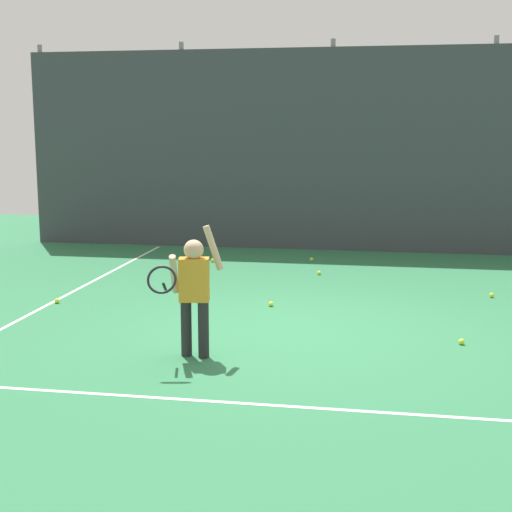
% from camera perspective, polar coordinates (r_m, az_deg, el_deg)
% --- Properties ---
extents(ground_plane, '(20.00, 20.00, 0.00)m').
position_cam_1_polar(ground_plane, '(8.50, 2.80, -5.76)').
color(ground_plane, '#2D7247').
extents(court_line_baseline, '(9.00, 0.05, 0.00)m').
position_cam_1_polar(court_line_baseline, '(6.30, 0.06, -11.45)').
color(court_line_baseline, white).
rests_on(court_line_baseline, ground).
extents(court_line_sideline, '(0.05, 9.00, 0.00)m').
position_cam_1_polar(court_line_sideline, '(10.36, -15.05, -3.22)').
color(court_line_sideline, white).
rests_on(court_line_sideline, ground).
extents(back_fence_windscreen, '(11.80, 0.08, 3.75)m').
position_cam_1_polar(back_fence_windscreen, '(13.88, 5.86, 8.15)').
color(back_fence_windscreen, '#383D42').
rests_on(back_fence_windscreen, ground).
extents(fence_post_0, '(0.09, 0.09, 3.90)m').
position_cam_1_polar(fence_post_0, '(15.46, -16.13, 8.27)').
color(fence_post_0, slate).
rests_on(fence_post_0, ground).
extents(fence_post_1, '(0.09, 0.09, 3.90)m').
position_cam_1_polar(fence_post_1, '(14.43, -5.70, 8.52)').
color(fence_post_1, slate).
rests_on(fence_post_1, ground).
extents(fence_post_2, '(0.09, 0.09, 3.90)m').
position_cam_1_polar(fence_post_2, '(13.94, 5.88, 8.47)').
color(fence_post_2, slate).
rests_on(fence_post_2, ground).
extents(fence_post_3, '(0.09, 0.09, 3.90)m').
position_cam_1_polar(fence_post_3, '(14.02, 17.79, 8.06)').
color(fence_post_3, slate).
rests_on(fence_post_3, ground).
extents(tennis_player, '(0.65, 0.65, 1.35)m').
position_cam_1_polar(tennis_player, '(7.36, -4.93, -2.43)').
color(tennis_player, '#232326').
rests_on(tennis_player, ground).
extents(tennis_ball_0, '(0.07, 0.07, 0.07)m').
position_cam_1_polar(tennis_ball_0, '(11.65, 4.93, -1.31)').
color(tennis_ball_0, '#CCE033').
rests_on(tennis_ball_0, ground).
extents(tennis_ball_1, '(0.07, 0.07, 0.07)m').
position_cam_1_polar(tennis_ball_1, '(10.57, 17.86, -2.92)').
color(tennis_ball_1, '#CCE033').
rests_on(tennis_ball_1, ground).
extents(tennis_ball_2, '(0.07, 0.07, 0.07)m').
position_cam_1_polar(tennis_ball_2, '(12.84, 4.35, -0.25)').
color(tennis_ball_2, '#CCE033').
rests_on(tennis_ball_2, ground).
extents(tennis_ball_3, '(0.07, 0.07, 0.07)m').
position_cam_1_polar(tennis_ball_3, '(10.10, -15.22, -3.38)').
color(tennis_ball_3, '#CCE033').
rests_on(tennis_ball_3, ground).
extents(tennis_ball_4, '(0.07, 0.07, 0.07)m').
position_cam_1_polar(tennis_ball_4, '(8.23, 15.70, -6.43)').
color(tennis_ball_4, '#CCE033').
rests_on(tennis_ball_4, ground).
extents(tennis_ball_5, '(0.07, 0.07, 0.07)m').
position_cam_1_polar(tennis_ball_5, '(9.58, 1.17, -3.75)').
color(tennis_ball_5, '#CCE033').
rests_on(tennis_ball_5, ground).
extents(tennis_ball_6, '(0.07, 0.07, 0.07)m').
position_cam_1_polar(tennis_ball_6, '(12.73, -3.40, -0.33)').
color(tennis_ball_6, '#CCE033').
rests_on(tennis_ball_6, ground).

